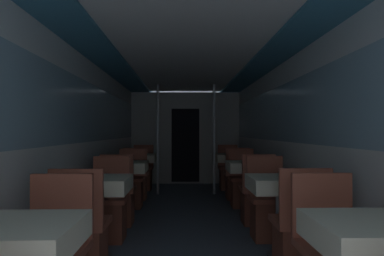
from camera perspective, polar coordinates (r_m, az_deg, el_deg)
wall_left at (r=4.79m, az=-15.97°, el=-1.54°), size 0.05×10.14×2.10m
wall_right at (r=4.83m, az=14.66°, el=-1.54°), size 0.05×10.14×2.10m
ceiling_panel at (r=4.73m, az=-0.59°, el=10.97°), size 2.54×10.14×0.07m
bulkhead_far at (r=8.65m, az=-1.01°, el=-1.54°), size 2.49×0.09×2.10m
dining_table_left_0 at (r=2.08m, az=-25.52°, el=-15.98°), size 0.61×0.61×0.76m
dining_table_left_1 at (r=3.74m, az=-14.23°, el=-9.05°), size 0.61×0.61×0.76m
chair_left_near_1 at (r=3.29m, az=-16.48°, el=-16.55°), size 0.42×0.42×0.92m
chair_left_far_1 at (r=4.34m, az=-12.58°, el=-12.59°), size 0.42×0.42×0.92m
dining_table_left_2 at (r=5.47m, az=-10.10°, el=-6.33°), size 0.61×0.61×0.76m
chair_left_near_2 at (r=4.98m, az=-11.09°, el=-11.02°), size 0.42×0.42×0.92m
chair_left_far_2 at (r=6.07m, az=-9.31°, el=-9.12°), size 0.42×0.42×0.92m
dining_table_left_3 at (r=7.23m, az=-7.99°, el=-4.91°), size 0.61×0.61×0.76m
chair_left_near_3 at (r=6.72m, az=-8.53°, el=-8.28°), size 0.42×0.42×0.92m
chair_left_far_3 at (r=7.81m, az=-7.53°, el=-7.18°), size 0.42×0.42×0.92m
support_pole_left_3 at (r=7.18m, az=-5.20°, el=-1.72°), size 0.05×0.05×2.10m
dining_table_right_0 at (r=2.14m, az=26.23°, el=-15.53°), size 0.61×0.61×0.76m
dining_table_right_1 at (r=3.78m, az=13.43°, el=-8.97°), size 0.61×0.61×0.76m
chair_right_near_1 at (r=3.33m, az=16.01°, el=-16.36°), size 0.42×0.42×0.92m
chair_right_far_1 at (r=4.37m, az=11.51°, el=-12.51°), size 0.42×0.42×0.92m
dining_table_right_2 at (r=5.50m, az=8.62°, el=-6.31°), size 0.61×0.61×0.76m
chair_right_near_2 at (r=5.01m, az=9.77°, el=-10.96°), size 0.42×0.42×0.92m
chair_right_far_2 at (r=6.09m, az=7.70°, el=-9.09°), size 0.42×0.42×0.92m
dining_table_right_3 at (r=7.25m, az=6.15°, el=-4.90°), size 0.61×0.61×0.76m
chair_right_near_3 at (r=6.74m, az=6.79°, el=-8.26°), size 0.42×0.42×0.92m
chair_right_far_3 at (r=7.83m, az=5.60°, el=-7.17°), size 0.42×0.42×0.92m
support_pole_right_3 at (r=7.19m, az=3.38°, el=-1.72°), size 0.05×0.05×2.10m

